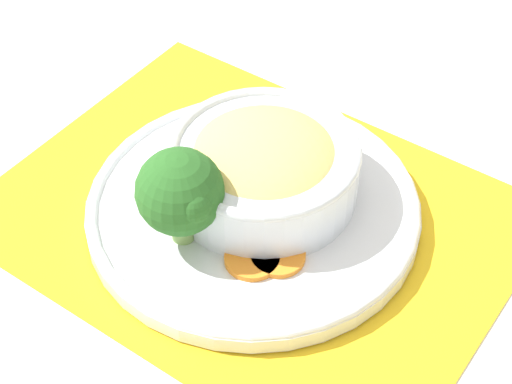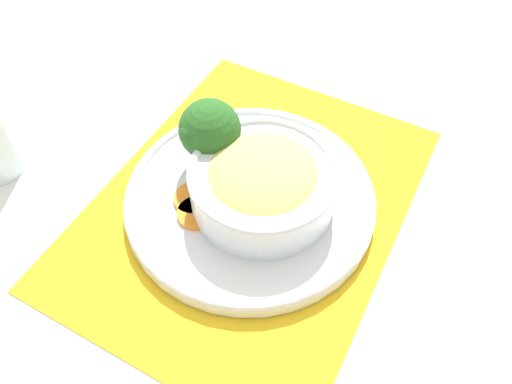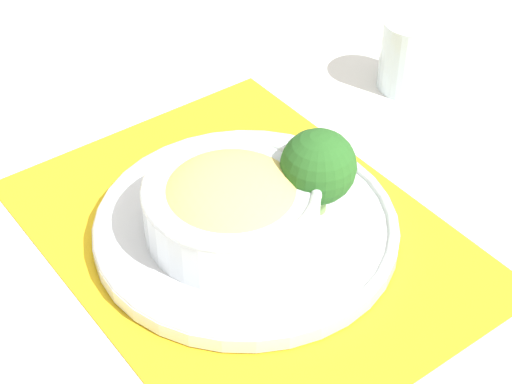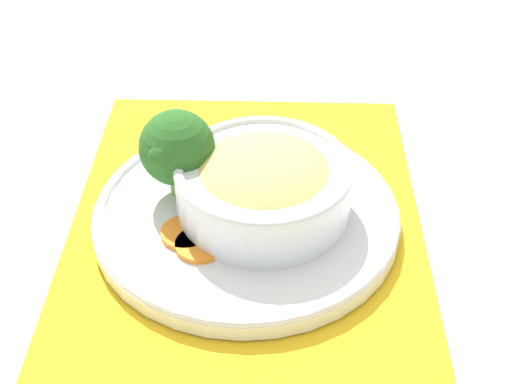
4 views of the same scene
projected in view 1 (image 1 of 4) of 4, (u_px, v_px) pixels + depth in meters
ground_plane at (253, 218)px, 0.81m from camera, size 4.00×4.00×0.00m
placemat at (253, 217)px, 0.81m from camera, size 0.48×0.37×0.00m
plate at (253, 207)px, 0.80m from camera, size 0.31×0.31×0.02m
bowl at (268, 167)px, 0.78m from camera, size 0.18×0.18×0.07m
broccoli_floret at (180, 192)px, 0.72m from camera, size 0.08×0.08×0.10m
carrot_slice_near at (252, 258)px, 0.74m from camera, size 0.05×0.05×0.01m
carrot_slice_middle at (278, 255)px, 0.74m from camera, size 0.05×0.05×0.01m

